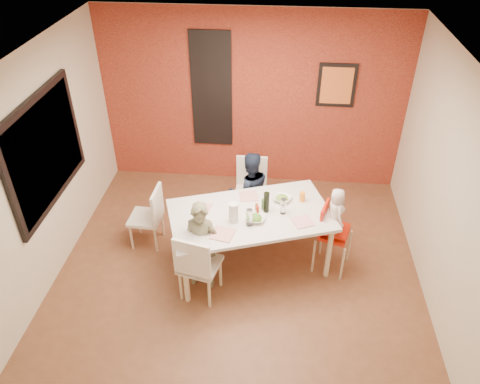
# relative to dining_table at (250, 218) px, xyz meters

# --- Properties ---
(ground) EXTENTS (4.50, 4.50, 0.00)m
(ground) POSITION_rel_dining_table_xyz_m (-0.13, -0.22, -0.72)
(ground) COLOR brown
(ground) RESTS_ON ground
(ceiling) EXTENTS (4.50, 4.50, 0.02)m
(ceiling) POSITION_rel_dining_table_xyz_m (-0.13, -0.22, 1.98)
(ceiling) COLOR silver
(ceiling) RESTS_ON wall_back
(wall_back) EXTENTS (4.50, 0.02, 2.70)m
(wall_back) POSITION_rel_dining_table_xyz_m (-0.13, 2.03, 0.63)
(wall_back) COLOR beige
(wall_back) RESTS_ON ground
(wall_front) EXTENTS (4.50, 0.02, 2.70)m
(wall_front) POSITION_rel_dining_table_xyz_m (-0.13, -2.47, 0.63)
(wall_front) COLOR beige
(wall_front) RESTS_ON ground
(wall_left) EXTENTS (0.02, 4.50, 2.70)m
(wall_left) POSITION_rel_dining_table_xyz_m (-2.38, -0.22, 0.63)
(wall_left) COLOR beige
(wall_left) RESTS_ON ground
(wall_right) EXTENTS (0.02, 4.50, 2.70)m
(wall_right) POSITION_rel_dining_table_xyz_m (2.12, -0.22, 0.63)
(wall_right) COLOR beige
(wall_right) RESTS_ON ground
(brick_accent_wall) EXTENTS (4.50, 0.02, 2.70)m
(brick_accent_wall) POSITION_rel_dining_table_xyz_m (-0.13, 2.01, 0.63)
(brick_accent_wall) COLOR maroon
(brick_accent_wall) RESTS_ON ground
(picture_window_frame) EXTENTS (0.05, 1.70, 1.30)m
(picture_window_frame) POSITION_rel_dining_table_xyz_m (-2.35, -0.02, 0.83)
(picture_window_frame) COLOR black
(picture_window_frame) RESTS_ON wall_left
(picture_window_pane) EXTENTS (0.02, 1.55, 1.15)m
(picture_window_pane) POSITION_rel_dining_table_xyz_m (-2.34, -0.02, 0.83)
(picture_window_pane) COLOR black
(picture_window_pane) RESTS_ON wall_left
(glassblock_strip) EXTENTS (0.55, 0.03, 1.70)m
(glassblock_strip) POSITION_rel_dining_table_xyz_m (-0.73, 1.99, 0.78)
(glassblock_strip) COLOR silver
(glassblock_strip) RESTS_ON wall_back
(glassblock_surround) EXTENTS (0.60, 0.03, 1.76)m
(glassblock_surround) POSITION_rel_dining_table_xyz_m (-0.73, 1.99, 0.78)
(glassblock_surround) COLOR black
(glassblock_surround) RESTS_ON wall_back
(art_print_frame) EXTENTS (0.54, 0.03, 0.64)m
(art_print_frame) POSITION_rel_dining_table_xyz_m (1.07, 1.99, 0.93)
(art_print_frame) COLOR black
(art_print_frame) RESTS_ON wall_back
(art_print_canvas) EXTENTS (0.44, 0.01, 0.54)m
(art_print_canvas) POSITION_rel_dining_table_xyz_m (1.07, 1.97, 0.93)
(art_print_canvas) COLOR orange
(art_print_canvas) RESTS_ON wall_back
(dining_table) EXTENTS (2.15, 1.62, 0.79)m
(dining_table) POSITION_rel_dining_table_xyz_m (0.00, 0.00, 0.00)
(dining_table) COLOR silver
(dining_table) RESTS_ON ground
(chair_near) EXTENTS (0.53, 0.53, 0.94)m
(chair_near) POSITION_rel_dining_table_xyz_m (-0.56, -0.64, -0.20)
(chair_near) COLOR white
(chair_near) RESTS_ON ground
(chair_far) EXTENTS (0.43, 0.43, 0.93)m
(chair_far) POSITION_rel_dining_table_xyz_m (-0.06, 1.00, -0.21)
(chair_far) COLOR silver
(chair_far) RESTS_ON ground
(chair_left) EXTENTS (0.42, 0.42, 0.87)m
(chair_left) POSITION_rel_dining_table_xyz_m (-1.32, 0.27, -0.24)
(chair_left) COLOR white
(chair_left) RESTS_ON ground
(high_chair) EXTENTS (0.49, 0.49, 0.93)m
(high_chair) POSITION_rel_dining_table_xyz_m (0.98, 0.04, -0.17)
(high_chair) COLOR red
(high_chair) RESTS_ON ground
(child_near) EXTENTS (0.45, 0.32, 1.17)m
(child_near) POSITION_rel_dining_table_xyz_m (-0.54, -0.40, -0.14)
(child_near) COLOR #605F44
(child_near) RESTS_ON ground
(child_far) EXTENTS (0.68, 0.60, 1.17)m
(child_far) POSITION_rel_dining_table_xyz_m (-0.06, 0.76, -0.14)
(child_far) COLOR black
(child_far) RESTS_ON ground
(toddler) EXTENTS (0.28, 0.36, 0.63)m
(toddler) POSITION_rel_dining_table_xyz_m (1.00, 0.03, 0.14)
(toddler) COLOR beige
(toddler) RESTS_ON high_chair
(plate_near_left) EXTENTS (0.29, 0.29, 0.01)m
(plate_near_left) POSITION_rel_dining_table_xyz_m (-0.28, -0.41, 0.08)
(plate_near_left) COLOR white
(plate_near_left) RESTS_ON dining_table
(plate_far_mid) EXTENTS (0.27, 0.27, 0.01)m
(plate_far_mid) POSITION_rel_dining_table_xyz_m (-0.05, 0.35, 0.08)
(plate_far_mid) COLOR white
(plate_far_mid) RESTS_ON dining_table
(plate_near_right) EXTENTS (0.29, 0.29, 0.01)m
(plate_near_right) POSITION_rel_dining_table_xyz_m (0.62, -0.10, 0.08)
(plate_near_right) COLOR white
(plate_near_right) RESTS_ON dining_table
(plate_far_left) EXTENTS (0.24, 0.24, 0.01)m
(plate_far_left) POSITION_rel_dining_table_xyz_m (-0.60, 0.06, 0.08)
(plate_far_left) COLOR white
(plate_far_left) RESTS_ON dining_table
(salad_bowl_a) EXTENTS (0.25, 0.25, 0.06)m
(salad_bowl_a) POSITION_rel_dining_table_xyz_m (0.07, -0.12, 0.10)
(salad_bowl_a) COLOR white
(salad_bowl_a) RESTS_ON dining_table
(salad_bowl_b) EXTENTS (0.29, 0.29, 0.05)m
(salad_bowl_b) POSITION_rel_dining_table_xyz_m (0.37, 0.31, 0.10)
(salad_bowl_b) COLOR white
(salad_bowl_b) RESTS_ON dining_table
(wine_bottle) EXTENTS (0.07, 0.07, 0.27)m
(wine_bottle) POSITION_rel_dining_table_xyz_m (0.18, 0.07, 0.20)
(wine_bottle) COLOR black
(wine_bottle) RESTS_ON dining_table
(wine_glass_a) EXTENTS (0.08, 0.08, 0.22)m
(wine_glass_a) POSITION_rel_dining_table_xyz_m (0.00, -0.21, 0.18)
(wine_glass_a) COLOR white
(wine_glass_a) RESTS_ON dining_table
(wine_glass_b) EXTENTS (0.07, 0.07, 0.20)m
(wine_glass_b) POSITION_rel_dining_table_xyz_m (0.39, 0.05, 0.17)
(wine_glass_b) COLOR white
(wine_glass_b) RESTS_ON dining_table
(paper_towel_roll) EXTENTS (0.11, 0.11, 0.25)m
(paper_towel_roll) POSITION_rel_dining_table_xyz_m (-0.19, -0.16, 0.20)
(paper_towel_roll) COLOR silver
(paper_towel_roll) RESTS_ON dining_table
(condiment_red) EXTENTS (0.03, 0.03, 0.13)m
(condiment_red) POSITION_rel_dining_table_xyz_m (0.09, -0.01, 0.13)
(condiment_red) COLOR red
(condiment_red) RESTS_ON dining_table
(condiment_green) EXTENTS (0.04, 0.04, 0.15)m
(condiment_green) POSITION_rel_dining_table_xyz_m (0.14, 0.11, 0.14)
(condiment_green) COLOR #3D7B29
(condiment_green) RESTS_ON dining_table
(condiment_brown) EXTENTS (0.03, 0.03, 0.13)m
(condiment_brown) POSITION_rel_dining_table_xyz_m (0.07, 0.03, 0.14)
(condiment_brown) COLOR brown
(condiment_brown) RESTS_ON dining_table
(sippy_cup) EXTENTS (0.07, 0.07, 0.12)m
(sippy_cup) POSITION_rel_dining_table_xyz_m (0.62, 0.32, 0.13)
(sippy_cup) COLOR orange
(sippy_cup) RESTS_ON dining_table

